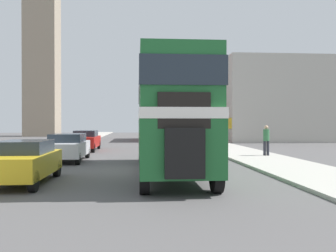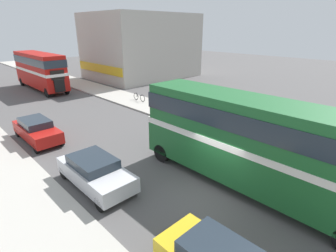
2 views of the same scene
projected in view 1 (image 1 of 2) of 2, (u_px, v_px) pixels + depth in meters
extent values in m
plane|color=#565454|center=(137.00, 170.00, 15.85)|extent=(120.00, 120.00, 0.00)
cube|color=#B7B2A8|center=(292.00, 167.00, 16.40)|extent=(3.50, 120.00, 0.12)
cube|color=#1E602D|center=(168.00, 140.00, 15.23)|extent=(2.36, 10.73, 1.66)
cube|color=white|center=(168.00, 116.00, 15.22)|extent=(2.39, 10.78, 0.30)
cube|color=#1E602D|center=(168.00, 90.00, 15.21)|extent=(2.32, 10.52, 1.82)
cube|color=#232D38|center=(168.00, 88.00, 15.21)|extent=(2.39, 10.62, 0.82)
cube|color=black|center=(185.00, 153.00, 9.78)|extent=(1.06, 0.20, 1.33)
cube|color=black|center=(184.00, 110.00, 9.92)|extent=(1.42, 0.12, 0.97)
cylinder|color=black|center=(144.00, 176.00, 10.61)|extent=(0.28, 1.01, 1.01)
cylinder|color=black|center=(217.00, 176.00, 10.78)|extent=(0.28, 1.01, 1.01)
cylinder|color=black|center=(141.00, 152.00, 19.60)|extent=(0.28, 1.01, 1.01)
cylinder|color=black|center=(181.00, 151.00, 19.76)|extent=(0.28, 1.01, 1.01)
cube|color=#B2140F|center=(157.00, 129.00, 42.95)|extent=(2.40, 10.15, 1.66)
cube|color=white|center=(157.00, 120.00, 42.94)|extent=(2.43, 10.20, 0.30)
cube|color=#B2140F|center=(157.00, 111.00, 42.93)|extent=(2.36, 9.95, 1.82)
cube|color=#232D38|center=(157.00, 110.00, 42.93)|extent=(2.43, 10.05, 0.82)
cube|color=black|center=(159.00, 130.00, 37.79)|extent=(1.08, 0.20, 1.33)
cube|color=black|center=(159.00, 119.00, 37.92)|extent=(1.44, 0.12, 0.97)
cylinder|color=black|center=(149.00, 137.00, 38.61)|extent=(0.28, 1.01, 1.01)
cylinder|color=black|center=(169.00, 137.00, 38.78)|extent=(0.28, 1.01, 1.01)
cylinder|color=black|center=(147.00, 135.00, 47.02)|extent=(0.28, 1.01, 1.01)
cylinder|color=black|center=(164.00, 135.00, 47.19)|extent=(0.28, 1.01, 1.01)
cube|color=gold|center=(23.00, 164.00, 12.43)|extent=(1.72, 4.08, 0.71)
cube|color=#232D38|center=(25.00, 147.00, 12.58)|extent=(1.51, 2.12, 0.42)
cylinder|color=black|center=(33.00, 181.00, 10.90)|extent=(0.20, 0.64, 0.64)
cylinder|color=black|center=(15.00, 168.00, 13.96)|extent=(0.20, 0.64, 0.64)
cylinder|color=black|center=(57.00, 168.00, 14.08)|extent=(0.20, 0.64, 0.64)
cube|color=silver|center=(67.00, 149.00, 19.63)|extent=(1.84, 4.35, 0.72)
cube|color=#232D38|center=(68.00, 138.00, 19.79)|extent=(1.62, 2.26, 0.43)
cylinder|color=black|center=(43.00, 158.00, 17.84)|extent=(0.20, 0.64, 0.64)
cylinder|color=black|center=(78.00, 158.00, 17.98)|extent=(0.20, 0.64, 0.64)
cylinder|color=black|center=(58.00, 153.00, 21.28)|extent=(0.20, 0.64, 0.64)
cylinder|color=black|center=(87.00, 152.00, 21.41)|extent=(0.20, 0.64, 0.64)
cube|color=red|center=(86.00, 142.00, 27.01)|extent=(1.70, 4.53, 0.73)
cube|color=#232D38|center=(86.00, 133.00, 27.18)|extent=(1.49, 2.36, 0.44)
cylinder|color=black|center=(71.00, 148.00, 25.14)|extent=(0.20, 0.64, 0.64)
cylinder|color=black|center=(93.00, 148.00, 25.26)|extent=(0.20, 0.64, 0.64)
cylinder|color=black|center=(79.00, 145.00, 28.76)|extent=(0.20, 0.64, 0.64)
cylinder|color=black|center=(99.00, 145.00, 28.88)|extent=(0.20, 0.64, 0.64)
cylinder|color=#282833|center=(265.00, 148.00, 21.70)|extent=(0.16, 0.16, 0.85)
cylinder|color=#282833|center=(268.00, 148.00, 21.72)|extent=(0.16, 0.16, 0.85)
cylinder|color=#336B42|center=(266.00, 135.00, 21.70)|extent=(0.35, 0.35, 0.67)
sphere|color=tan|center=(266.00, 127.00, 21.70)|extent=(0.23, 0.23, 0.23)
torus|color=black|center=(225.00, 142.00, 30.33)|extent=(0.05, 0.71, 0.71)
torus|color=black|center=(222.00, 141.00, 31.38)|extent=(0.05, 0.71, 0.71)
cylinder|color=black|center=(223.00, 140.00, 30.85)|extent=(0.04, 1.06, 0.34)
cylinder|color=black|center=(222.00, 139.00, 31.22)|extent=(0.04, 0.04, 0.43)
cube|color=gray|center=(42.00, 48.00, 55.80)|extent=(4.60, 4.60, 26.42)
cube|color=#B2ADA3|center=(282.00, 101.00, 42.63)|extent=(14.41, 11.06, 8.90)
cube|color=gold|center=(220.00, 123.00, 42.07)|extent=(0.12, 10.50, 1.07)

